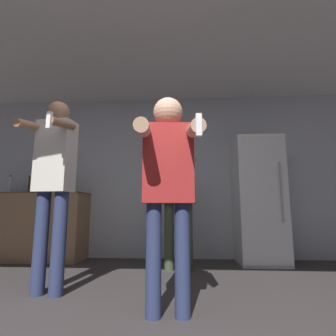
{
  "coord_description": "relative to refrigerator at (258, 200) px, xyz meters",
  "views": [
    {
      "loc": [
        0.19,
        -1.16,
        0.73
      ],
      "look_at": [
        0.07,
        0.75,
        1.04
      ],
      "focal_mm": 28.0,
      "sensor_mm": 36.0,
      "label": 1
    }
  ],
  "objects": [
    {
      "name": "counter",
      "position": [
        -3.24,
        0.05,
        -0.38
      ],
      "size": [
        1.42,
        0.55,
        0.98
      ],
      "color": "#997551",
      "rests_on": "ground_plane"
    },
    {
      "name": "person_spectator_back",
      "position": [
        -1.13,
        -0.48,
        0.11
      ],
      "size": [
        0.5,
        0.55,
        1.62
      ],
      "color": "#38422D",
      "rests_on": "ground_plane"
    },
    {
      "name": "person_woman_foreground",
      "position": [
        -1.16,
        -1.9,
        0.11
      ],
      "size": [
        0.48,
        0.54,
        1.58
      ],
      "color": "navy",
      "rests_on": "ground_plane"
    },
    {
      "name": "wall_back",
      "position": [
        -1.23,
        0.34,
        0.4
      ],
      "size": [
        7.0,
        0.06,
        2.55
      ],
      "color": "#B2B7BC",
      "rests_on": "ground_plane"
    },
    {
      "name": "bottle_green_wine",
      "position": [
        -2.75,
        -0.0,
        0.25
      ],
      "size": [
        0.07,
        0.07,
        0.36
      ],
      "color": "#563314",
      "rests_on": "counter"
    },
    {
      "name": "bottle_tall_gin",
      "position": [
        -3.35,
        -0.0,
        0.24
      ],
      "size": [
        0.08,
        0.08,
        0.34
      ],
      "color": "#563314",
      "rests_on": "counter"
    },
    {
      "name": "bottle_red_label",
      "position": [
        -3.69,
        -0.0,
        0.21
      ],
      "size": [
        0.07,
        0.07,
        0.27
      ],
      "color": "silver",
      "rests_on": "counter"
    },
    {
      "name": "bottle_amber_bourbon",
      "position": [
        -3.08,
        -0.0,
        0.24
      ],
      "size": [
        0.07,
        0.07,
        0.32
      ],
      "color": "#563314",
      "rests_on": "counter"
    },
    {
      "name": "refrigerator",
      "position": [
        0.0,
        0.0,
        0.0
      ],
      "size": [
        0.63,
        0.66,
        1.75
      ],
      "color": "white",
      "rests_on": "ground_plane"
    },
    {
      "name": "person_man_side",
      "position": [
        -2.24,
        -1.49,
        0.15
      ],
      "size": [
        0.42,
        0.5,
        1.76
      ],
      "color": "navy",
      "rests_on": "ground_plane"
    },
    {
      "name": "ceiling_slab",
      "position": [
        -1.23,
        -1.16,
        1.7
      ],
      "size": [
        7.0,
        3.47,
        0.05
      ],
      "color": "silver",
      "rests_on": "wall_back"
    }
  ]
}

